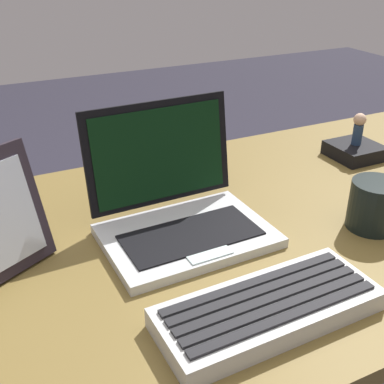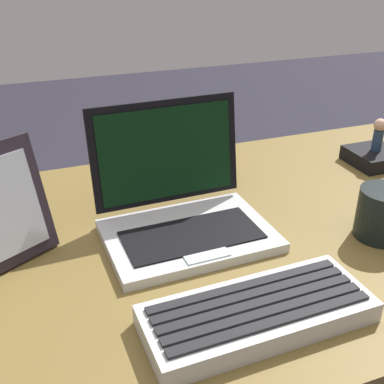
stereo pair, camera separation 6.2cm
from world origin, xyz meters
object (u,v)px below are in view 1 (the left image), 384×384
at_px(external_keyboard, 269,308).
at_px(coffee_mug, 375,205).
at_px(laptop_front, 179,210).
at_px(figurine, 359,127).
at_px(figurine_stand, 355,151).

distance_m(external_keyboard, coffee_mug, 0.32).
distance_m(laptop_front, figurine, 0.52).
bearing_deg(coffee_mug, external_keyboard, -158.47).
distance_m(external_keyboard, figurine, 0.62).
height_order(figurine_stand, coffee_mug, coffee_mug).
bearing_deg(external_keyboard, figurine_stand, 37.18).
relative_size(figurine_stand, coffee_mug, 0.82).
relative_size(external_keyboard, figurine, 4.16).
bearing_deg(external_keyboard, laptop_front, 93.79).
relative_size(external_keyboard, figurine_stand, 2.84).
relative_size(laptop_front, figurine_stand, 2.59).
height_order(external_keyboard, coffee_mug, coffee_mug).
height_order(external_keyboard, figurine, figurine).
bearing_deg(figurine_stand, coffee_mug, -126.94).
xyz_separation_m(laptop_front, external_keyboard, (0.02, -0.25, -0.03)).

